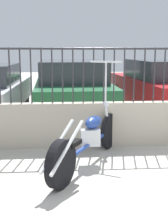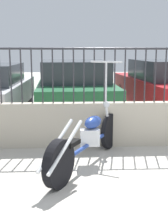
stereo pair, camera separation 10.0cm
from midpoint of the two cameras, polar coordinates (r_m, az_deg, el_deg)
name	(u,v)px [view 1 (the left image)]	position (r m, az deg, el deg)	size (l,w,h in m)	color
low_wall	(147,123)	(5.55, 10.98, -2.05)	(10.01, 0.18, 0.76)	#B2A893
fence_railing	(150,67)	(5.41, 11.38, 8.02)	(10.01, 0.04, 0.92)	#2D2D33
motorcycle_blue	(86,141)	(4.41, -0.37, -5.42)	(1.25, 2.13, 1.48)	black
car_green	(71,86)	(8.37, -2.67, 4.78)	(1.99, 4.63, 1.36)	black
car_red	(162,86)	(8.39, 13.76, 4.57)	(2.07, 4.23, 1.38)	black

